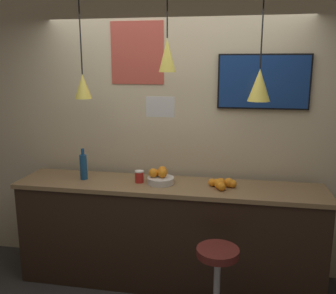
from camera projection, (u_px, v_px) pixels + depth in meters
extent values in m
cube|color=beige|center=(175.00, 128.00, 3.71)|extent=(8.00, 0.06, 2.90)
cube|color=black|center=(168.00, 236.00, 3.55)|extent=(2.80, 0.51, 0.96)
cube|color=olive|center=(168.00, 186.00, 3.44)|extent=(2.84, 0.55, 0.04)
cylinder|color=#B7B7BC|center=(216.00, 292.00, 2.93)|extent=(0.05, 0.05, 0.62)
cylinder|color=#5B1E19|center=(218.00, 252.00, 2.85)|extent=(0.33, 0.33, 0.06)
cylinder|color=beige|center=(161.00, 180.00, 3.45)|extent=(0.25, 0.25, 0.06)
sphere|color=orange|center=(162.00, 173.00, 3.46)|extent=(0.07, 0.07, 0.07)
sphere|color=orange|center=(153.00, 173.00, 3.43)|extent=(0.08, 0.08, 0.08)
sphere|color=orange|center=(162.00, 171.00, 3.50)|extent=(0.08, 0.08, 0.08)
sphere|color=orange|center=(162.00, 173.00, 3.42)|extent=(0.09, 0.09, 0.09)
sphere|color=orange|center=(155.00, 173.00, 3.46)|extent=(0.07, 0.07, 0.07)
sphere|color=orange|center=(216.00, 183.00, 3.37)|extent=(0.07, 0.07, 0.07)
sphere|color=orange|center=(221.00, 183.00, 3.34)|extent=(0.09, 0.09, 0.09)
sphere|color=orange|center=(222.00, 187.00, 3.25)|extent=(0.07, 0.07, 0.07)
sphere|color=orange|center=(219.00, 184.00, 3.29)|extent=(0.09, 0.09, 0.09)
sphere|color=orange|center=(212.00, 182.00, 3.37)|extent=(0.07, 0.07, 0.07)
sphere|color=orange|center=(233.00, 184.00, 3.33)|extent=(0.07, 0.07, 0.07)
sphere|color=orange|center=(229.00, 183.00, 3.34)|extent=(0.08, 0.08, 0.08)
cylinder|color=navy|center=(83.00, 167.00, 3.56)|extent=(0.07, 0.07, 0.24)
cylinder|color=navy|center=(83.00, 152.00, 3.53)|extent=(0.03, 0.03, 0.06)
cylinder|color=red|center=(139.00, 177.00, 3.48)|extent=(0.08, 0.08, 0.10)
cylinder|color=white|center=(139.00, 171.00, 3.47)|extent=(0.08, 0.08, 0.01)
cylinder|color=black|center=(80.00, 26.00, 3.23)|extent=(0.01, 0.01, 0.81)
cone|color=#EAD14C|center=(83.00, 87.00, 3.35)|extent=(0.15, 0.15, 0.22)
sphere|color=#F9EFCC|center=(83.00, 96.00, 3.36)|extent=(0.04, 0.04, 0.04)
cylinder|color=black|center=(167.00, 5.00, 3.06)|extent=(0.01, 0.01, 0.51)
cone|color=#EAD14C|center=(167.00, 55.00, 3.15)|extent=(0.14, 0.14, 0.28)
sphere|color=#F9EFCC|center=(167.00, 70.00, 3.18)|extent=(0.04, 0.04, 0.04)
cylinder|color=black|center=(263.00, 19.00, 2.95)|extent=(0.01, 0.01, 0.76)
cone|color=#EAD14C|center=(259.00, 85.00, 3.07)|extent=(0.19, 0.19, 0.27)
sphere|color=#F9EFCC|center=(259.00, 99.00, 3.09)|extent=(0.04, 0.04, 0.04)
cube|color=black|center=(264.00, 82.00, 3.41)|extent=(0.83, 0.04, 0.50)
cube|color=navy|center=(264.00, 82.00, 3.39)|extent=(0.80, 0.01, 0.47)
cube|color=white|center=(160.00, 107.00, 3.09)|extent=(0.24, 0.01, 0.17)
cube|color=#C64C3D|center=(137.00, 53.00, 3.58)|extent=(0.52, 0.01, 0.59)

